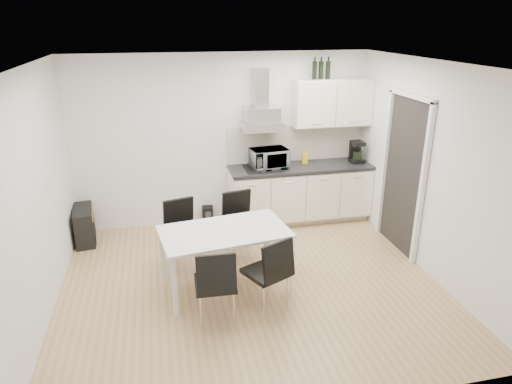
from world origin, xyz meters
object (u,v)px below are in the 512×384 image
chair_near_left (215,284)px  chair_near_right (266,273)px  dining_table (224,236)px  chair_far_right (242,226)px  floor_speaker (208,215)px  guitar_amp (84,225)px  chair_far_left (184,235)px  kitchenette (302,170)px

chair_near_left → chair_near_right: size_ratio=1.00×
dining_table → chair_far_right: size_ratio=1.77×
floor_speaker → guitar_amp: bearing=-165.2°
chair_far_left → chair_near_left: size_ratio=1.00×
kitchenette → chair_far_right: kitchenette is taller
chair_far_right → floor_speaker: (-0.33, 1.14, -0.30)m
chair_near_left → guitar_amp: bearing=127.8°
kitchenette → chair_near_left: (-1.69, -2.33, -0.39)m
chair_far_right → guitar_amp: 2.33m
chair_far_right → chair_far_left: bearing=-1.6°
kitchenette → floor_speaker: size_ratio=8.99×
dining_table → floor_speaker: bearing=81.5°
kitchenette → dining_table: 2.28m
dining_table → kitchenette: bearing=40.8°
chair_near_left → kitchenette: bearing=56.4°
floor_speaker → chair_far_left: bearing=-102.2°
chair_far_right → chair_near_left: size_ratio=1.00×
kitchenette → chair_far_left: kitchenette is taller
chair_far_left → chair_far_right: (0.77, 0.12, 0.00)m
kitchenette → floor_speaker: kitchenette is taller
chair_far_left → chair_near_right: (0.80, -1.13, 0.00)m
chair_far_right → chair_near_left: (-0.54, -1.35, 0.00)m
dining_table → guitar_amp: dining_table is taller
chair_near_left → floor_speaker: (0.21, 2.50, -0.30)m
guitar_amp → chair_far_right: bearing=-29.7°
dining_table → chair_near_right: size_ratio=1.77×
chair_far_left → guitar_amp: size_ratio=1.37×
chair_far_right → kitchenette: bearing=-150.0°
dining_table → floor_speaker: dining_table is taller
chair_far_right → chair_near_right: size_ratio=1.00×
kitchenette → guitar_amp: 3.34m
chair_near_left → floor_speaker: 2.52m
dining_table → chair_far_left: (-0.43, 0.61, -0.23)m
dining_table → chair_near_left: size_ratio=1.77×
kitchenette → guitar_amp: bearing=-178.5°
dining_table → floor_speaker: (0.01, 1.88, -0.53)m
guitar_amp → chair_near_right: bearing=-51.6°
dining_table → chair_near_left: 0.69m
chair_near_right → guitar_amp: (-2.17, 2.14, -0.18)m
dining_table → chair_far_left: bearing=116.8°
chair_far_left → chair_far_right: 0.78m
kitchenette → chair_far_left: (-1.92, -1.10, -0.39)m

